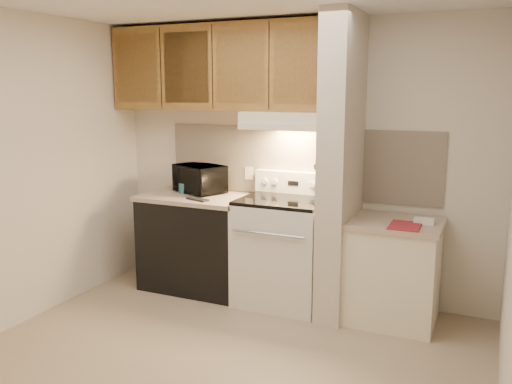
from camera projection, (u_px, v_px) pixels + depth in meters
The scene contains 48 objects.
floor at pixel (224, 358), 3.87m from camera, with size 3.60×3.60×0.00m, color tan.
wall_back at pixel (297, 160), 4.98m from camera, with size 3.60×0.02×2.50m, color beige.
wall_left at pixel (24, 170), 4.36m from camera, with size 0.02×3.00×2.50m, color beige.
backsplash at pixel (297, 162), 4.97m from camera, with size 2.60×0.02×0.63m, color #F6E3C8.
range_body at pixel (283, 253), 4.82m from camera, with size 0.76×0.65×0.92m, color silver.
oven_window at pixel (269, 258), 4.53m from camera, with size 0.50×0.01×0.30m, color black.
oven_handle at pixel (267, 234), 4.45m from camera, with size 0.02×0.02×0.65m, color silver.
cooktop at pixel (283, 200), 4.73m from camera, with size 0.74×0.64×0.03m, color black.
range_backguard at pixel (295, 183), 4.97m from camera, with size 0.76×0.08×0.20m, color silver.
range_display at pixel (293, 183), 4.93m from camera, with size 0.10×0.01×0.04m, color black.
range_knob_left_outer at pixel (265, 181), 5.04m from camera, with size 0.05×0.05×0.02m, color silver.
range_knob_left_inner at pixel (275, 182), 5.00m from camera, with size 0.05×0.05×0.02m, color silver.
range_knob_right_inner at pixel (312, 185), 4.85m from camera, with size 0.05×0.05×0.02m, color silver.
range_knob_right_outer at pixel (323, 185), 4.81m from camera, with size 0.05×0.05×0.02m, color silver.
dishwasher_front at pixel (198, 244), 5.19m from camera, with size 1.00×0.63×0.87m, color black.
left_countertop at pixel (197, 197), 5.10m from camera, with size 1.04×0.67×0.04m, color tan.
spoon_rest at pixel (198, 199), 4.87m from camera, with size 0.24×0.08×0.02m, color black.
teal_jar at pixel (183, 188), 5.19m from camera, with size 0.09×0.09×0.10m, color #23666B.
outlet at pixel (249, 173), 5.18m from camera, with size 0.08×0.01×0.12m, color #F0E5C8.
microwave at pixel (199, 179), 5.22m from camera, with size 0.48×0.33×0.27m, color black.
partition_pillar at pixel (341, 168), 4.46m from camera, with size 0.22×0.70×2.50m, color beige.
pillar_trim at pixel (328, 162), 4.50m from camera, with size 0.01×0.70×0.04m, color olive.
knife_strip at pixel (325, 160), 4.45m from camera, with size 0.02×0.42×0.04m, color black.
knife_blade_a at pixel (318, 174), 4.34m from camera, with size 0.01×0.04×0.16m, color silver.
knife_handle_a at pixel (319, 156), 4.32m from camera, with size 0.02×0.02×0.10m, color black.
knife_blade_b at pixel (321, 174), 4.41m from camera, with size 0.01×0.04×0.18m, color silver.
knife_handle_b at pixel (321, 155), 4.38m from camera, with size 0.02×0.02×0.10m, color black.
knife_blade_c at pixel (324, 174), 4.49m from camera, with size 0.01×0.04×0.20m, color silver.
knife_handle_c at pixel (324, 154), 4.46m from camera, with size 0.02×0.02×0.10m, color black.
knife_blade_d at pixel (327, 170), 4.55m from camera, with size 0.01×0.04×0.16m, color silver.
knife_handle_d at pixel (327, 153), 4.51m from camera, with size 0.02×0.02×0.10m, color black.
knife_blade_e at pixel (329, 170), 4.62m from camera, with size 0.01×0.04×0.18m, color silver.
knife_handle_e at pixel (329, 152), 4.58m from camera, with size 0.02×0.02×0.10m, color black.
oven_mitt at pixel (331, 175), 4.68m from camera, with size 0.03×0.11×0.27m, color gray.
right_cab_base at pixel (393, 274), 4.44m from camera, with size 0.70×0.60×0.81m, color #F0E5C8.
right_countertop at pixel (395, 223), 4.36m from camera, with size 0.74×0.64×0.04m, color tan.
red_folder at pixel (405, 226), 4.18m from camera, with size 0.23×0.32×0.01m, color maroon.
white_box at pixel (424, 221), 4.26m from camera, with size 0.15×0.10×0.04m, color white.
range_hood at pixel (289, 120), 4.71m from camera, with size 0.78×0.44×0.15m, color #F0E5C8.
hood_lip at pixel (280, 127), 4.53m from camera, with size 0.78×0.04×0.06m, color #F0E5C8.
upper_cabinets at pixel (221, 68), 4.95m from camera, with size 2.18×0.33×0.77m, color olive.
cab_door_a at pixel (137, 69), 5.13m from camera, with size 0.46×0.01×0.63m, color olive.
cab_gap_a at pixel (161, 68), 5.02m from camera, with size 0.01×0.01×0.73m, color black.
cab_door_b at pixel (186, 68), 4.91m from camera, with size 0.46×0.01×0.63m, color olive.
cab_gap_b at pixel (213, 67), 4.80m from camera, with size 0.01×0.01×0.73m, color black.
cab_door_c at pixel (240, 67), 4.69m from camera, with size 0.46×0.01×0.63m, color olive.
cab_gap_c at pixel (269, 66), 4.58m from camera, with size 0.01×0.01×0.73m, color black.
cab_door_d at pixel (300, 65), 4.47m from camera, with size 0.46×0.01×0.63m, color olive.
Camera 1 is at (1.68, -3.17, 1.89)m, focal length 38.00 mm.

